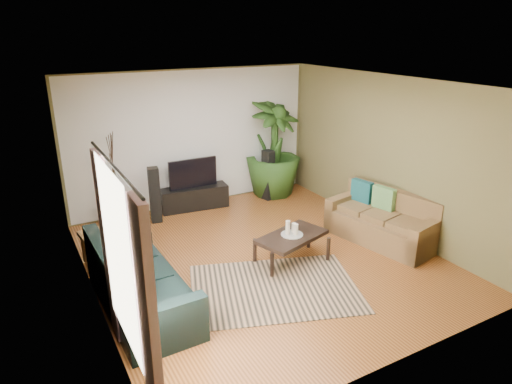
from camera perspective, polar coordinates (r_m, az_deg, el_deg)
floor at (r=7.26m, az=0.77°, el=-8.28°), size 5.50×5.50×0.00m
ceiling at (r=6.44m, az=0.89°, el=13.39°), size 5.50×5.50×0.00m
wall_back at (r=9.13m, az=-7.84°, el=6.57°), size 5.00×0.00×5.00m
wall_front at (r=4.73m, az=17.78°, el=-7.30°), size 5.00×0.00×5.00m
wall_left at (r=5.97m, az=-20.51°, el=-1.86°), size 0.00×5.50×5.50m
wall_right at (r=8.21m, az=16.19°, el=4.45°), size 0.00×5.50×5.50m
backwall_panel at (r=9.12m, az=-7.82°, el=6.56°), size 4.90×0.00×4.90m
window_pane at (r=4.50m, az=-16.90°, el=-7.95°), size 0.00×1.80×1.80m
curtain_near at (r=4.00m, az=-13.30°, el=-15.54°), size 0.08×0.35×2.20m
curtain_far at (r=5.28m, az=-17.95°, el=-6.79°), size 0.08×0.35×2.20m
curtain_rod at (r=4.18m, az=-17.46°, el=3.19°), size 0.03×1.90×0.03m
sofa_left at (r=6.08m, az=-14.23°, el=-10.42°), size 0.97×2.16×0.85m
sofa_right at (r=7.93m, az=15.44°, el=-3.13°), size 1.17×1.94×0.85m
area_rug at (r=6.50m, az=2.30°, el=-11.91°), size 2.71×2.30×0.01m
coffee_table at (r=7.10m, az=4.47°, el=-7.00°), size 1.22×0.89×0.45m
candle_tray at (r=7.00m, az=4.52°, el=-5.31°), size 0.34×0.34×0.01m
candle_tall at (r=6.94m, az=4.00°, el=-4.46°), size 0.07×0.07×0.22m
candle_mid at (r=6.95m, az=5.00°, el=-4.68°), size 0.07×0.07×0.17m
candle_short at (r=7.05m, az=4.75°, el=-4.45°), size 0.07×0.07×0.14m
tv_stand at (r=9.19m, az=-7.74°, el=-0.70°), size 1.37×0.55×0.44m
television at (r=9.02m, az=-7.89°, el=2.34°), size 0.98×0.05×0.58m
speaker_left at (r=8.58m, az=-12.54°, el=-0.37°), size 0.22×0.24×1.05m
speaker_right at (r=9.50m, az=1.52°, el=2.13°), size 0.23×0.25×1.06m
potted_plant at (r=9.66m, az=2.17°, el=5.52°), size 1.48×1.48×2.05m
plant_pot at (r=9.92m, az=2.10°, el=0.60°), size 0.38×0.38×0.29m
pedestal at (r=8.71m, az=-16.79°, el=-3.05°), size 0.40×0.40×0.32m
vase at (r=8.60m, az=-16.99°, el=-1.18°), size 0.29×0.29×0.41m
side_table at (r=7.39m, az=-18.95°, el=-6.68°), size 0.54×0.54×0.52m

